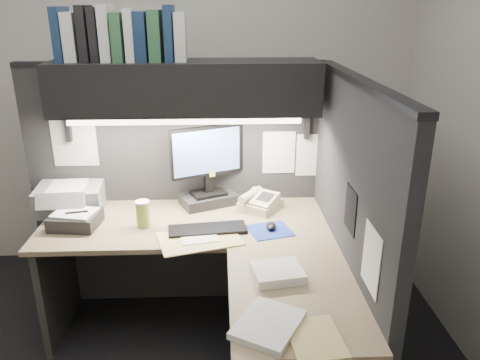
# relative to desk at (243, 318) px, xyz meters

# --- Properties ---
(wall_back) EXTENTS (3.50, 0.04, 2.70)m
(wall_back) POSITION_rel_desk_xyz_m (-0.43, 1.50, 0.91)
(wall_back) COLOR beige
(wall_back) RESTS_ON floor
(partition_back) EXTENTS (1.90, 0.06, 1.60)m
(partition_back) POSITION_rel_desk_xyz_m (-0.40, 0.93, 0.36)
(partition_back) COLOR black
(partition_back) RESTS_ON floor
(partition_right) EXTENTS (0.06, 1.50, 1.60)m
(partition_right) POSITION_rel_desk_xyz_m (0.55, 0.18, 0.36)
(partition_right) COLOR black
(partition_right) RESTS_ON floor
(desk) EXTENTS (1.70, 1.53, 0.73)m
(desk) POSITION_rel_desk_xyz_m (0.00, 0.00, 0.00)
(desk) COLOR #836C53
(desk) RESTS_ON floor
(overhead_shelf) EXTENTS (1.55, 0.34, 0.30)m
(overhead_shelf) POSITION_rel_desk_xyz_m (-0.30, 0.75, 1.06)
(overhead_shelf) COLOR black
(overhead_shelf) RESTS_ON partition_back
(task_light_tube) EXTENTS (1.32, 0.04, 0.04)m
(task_light_tube) POSITION_rel_desk_xyz_m (-0.30, 0.61, 0.89)
(task_light_tube) COLOR white
(task_light_tube) RESTS_ON overhead_shelf
(monitor) EXTENTS (0.45, 0.33, 0.52)m
(monitor) POSITION_rel_desk_xyz_m (-0.19, 0.82, 0.49)
(monitor) COLOR black
(monitor) RESTS_ON desk
(keyboard) EXTENTS (0.46, 0.20, 0.02)m
(keyboard) POSITION_rel_desk_xyz_m (-0.18, 0.43, 0.30)
(keyboard) COLOR black
(keyboard) RESTS_ON desk
(mousepad) EXTENTS (0.28, 0.26, 0.00)m
(mousepad) POSITION_rel_desk_xyz_m (0.17, 0.42, 0.29)
(mousepad) COLOR navy
(mousepad) RESTS_ON desk
(mouse) EXTENTS (0.07, 0.10, 0.03)m
(mouse) POSITION_rel_desk_xyz_m (0.18, 0.43, 0.31)
(mouse) COLOR black
(mouse) RESTS_ON mousepad
(telephone) EXTENTS (0.31, 0.31, 0.09)m
(telephone) POSITION_rel_desk_xyz_m (0.14, 0.73, 0.33)
(telephone) COLOR #BCB491
(telephone) RESTS_ON desk
(coffee_cup) EXTENTS (0.09, 0.09, 0.15)m
(coffee_cup) POSITION_rel_desk_xyz_m (-0.56, 0.50, 0.36)
(coffee_cup) COLOR #B4AE48
(coffee_cup) RESTS_ON desk
(printer) EXTENTS (0.42, 0.37, 0.16)m
(printer) POSITION_rel_desk_xyz_m (-1.06, 0.79, 0.37)
(printer) COLOR gray
(printer) RESTS_ON desk
(notebook_stack) EXTENTS (0.29, 0.25, 0.08)m
(notebook_stack) POSITION_rel_desk_xyz_m (-0.96, 0.52, 0.33)
(notebook_stack) COLOR black
(notebook_stack) RESTS_ON desk
(open_folder) EXTENTS (0.50, 0.40, 0.01)m
(open_folder) POSITION_rel_desk_xyz_m (-0.23, 0.32, 0.29)
(open_folder) COLOR tan
(open_folder) RESTS_ON desk
(paper_stack_a) EXTENTS (0.26, 0.23, 0.04)m
(paper_stack_a) POSITION_rel_desk_xyz_m (0.16, -0.07, 0.31)
(paper_stack_a) COLOR white
(paper_stack_a) RESTS_ON desk
(paper_stack_b) EXTENTS (0.34, 0.36, 0.03)m
(paper_stack_b) POSITION_rel_desk_xyz_m (0.08, -0.44, 0.30)
(paper_stack_b) COLOR white
(paper_stack_b) RESTS_ON desk
(manila_stack) EXTENTS (0.23, 0.27, 0.01)m
(manila_stack) POSITION_rel_desk_xyz_m (0.25, -0.53, 0.29)
(manila_stack) COLOR tan
(manila_stack) RESTS_ON desk
(binder_row) EXTENTS (0.71, 0.25, 0.30)m
(binder_row) POSITION_rel_desk_xyz_m (-0.65, 0.76, 1.35)
(binder_row) COLOR #152A4C
(binder_row) RESTS_ON overhead_shelf
(pinned_papers) EXTENTS (1.76, 1.31, 0.51)m
(pinned_papers) POSITION_rel_desk_xyz_m (-0.00, 0.56, 0.61)
(pinned_papers) COLOR white
(pinned_papers) RESTS_ON partition_back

